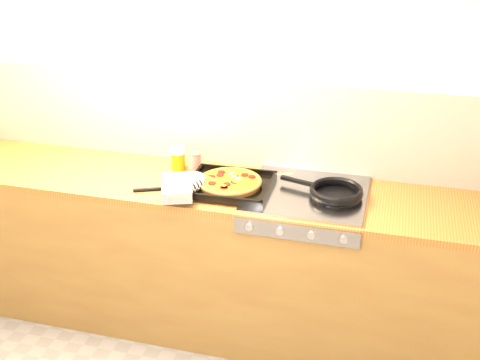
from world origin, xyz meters
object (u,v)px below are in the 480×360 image
(tomato_can, at_px, (194,162))
(juice_glass, at_px, (178,158))
(frying_pan, at_px, (335,192))
(pizza_on_tray, at_px, (216,184))

(tomato_can, bearing_deg, juice_glass, -174.39)
(frying_pan, distance_m, juice_glass, 0.90)
(tomato_can, xyz_separation_m, juice_glass, (-0.09, -0.01, 0.01))
(juice_glass, bearing_deg, tomato_can, 5.61)
(pizza_on_tray, xyz_separation_m, juice_glass, (-0.28, 0.21, 0.02))
(frying_pan, bearing_deg, tomato_can, 169.27)
(tomato_can, distance_m, juice_glass, 0.09)
(frying_pan, bearing_deg, pizza_on_tray, -173.29)
(frying_pan, xyz_separation_m, juice_glass, (-0.89, 0.14, 0.03))
(frying_pan, relative_size, tomato_can, 4.37)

